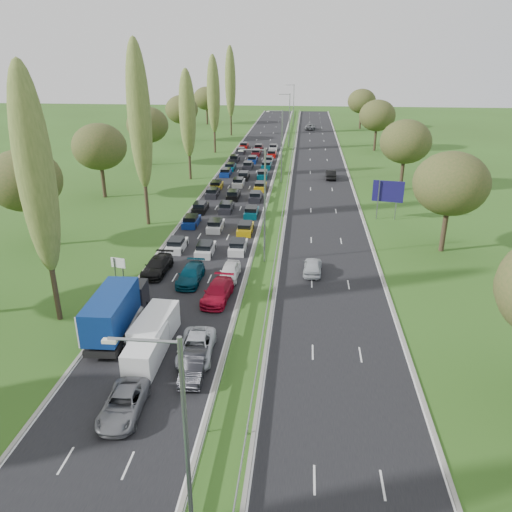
% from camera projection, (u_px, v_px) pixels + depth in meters
% --- Properties ---
extents(ground, '(260.00, 260.00, 0.00)m').
position_uv_depth(ground, '(282.00, 180.00, 87.21)').
color(ground, '#2E5119').
rests_on(ground, ground).
extents(near_carriageway, '(10.50, 215.00, 0.04)m').
position_uv_depth(near_carriageway, '(245.00, 175.00, 90.12)').
color(near_carriageway, black).
rests_on(near_carriageway, ground).
extents(far_carriageway, '(10.50, 215.00, 0.04)m').
position_uv_depth(far_carriageway, '(320.00, 177.00, 88.91)').
color(far_carriageway, black).
rests_on(far_carriageway, ground).
extents(central_reservation, '(2.36, 215.00, 0.32)m').
position_uv_depth(central_reservation, '(282.00, 173.00, 89.31)').
color(central_reservation, gray).
rests_on(central_reservation, ground).
extents(lamp_columns, '(0.18, 140.18, 12.00)m').
position_uv_depth(lamp_columns, '(282.00, 147.00, 83.10)').
color(lamp_columns, gray).
rests_on(lamp_columns, ground).
extents(poplar_row, '(2.80, 127.80, 22.44)m').
position_uv_depth(poplar_row, '(170.00, 113.00, 73.07)').
color(poplar_row, '#2D2116').
rests_on(poplar_row, ground).
extents(woodland_left, '(8.00, 166.00, 11.10)m').
position_uv_depth(woodland_left, '(90.00, 151.00, 70.69)').
color(woodland_left, '#2D2116').
rests_on(woodland_left, ground).
extents(woodland_right, '(8.00, 153.00, 11.10)m').
position_uv_depth(woodland_right, '(416.00, 152.00, 70.26)').
color(woodland_right, '#2D2116').
rests_on(woodland_right, ground).
extents(traffic_queue_fill, '(9.07, 69.50, 0.80)m').
position_uv_depth(traffic_queue_fill, '(242.00, 180.00, 85.05)').
color(traffic_queue_fill, silver).
rests_on(traffic_queue_fill, ground).
extents(near_car_2, '(2.90, 5.80, 1.58)m').
position_uv_depth(near_car_2, '(120.00, 323.00, 39.42)').
color(near_car_2, silver).
rests_on(near_car_2, near_carriageway).
extents(near_car_3, '(2.46, 5.46, 1.55)m').
position_uv_depth(near_car_3, '(157.00, 266.00, 50.00)').
color(near_car_3, black).
rests_on(near_car_3, near_carriageway).
extents(near_car_6, '(2.55, 5.15, 1.41)m').
position_uv_depth(near_car_6, '(123.00, 404.00, 30.45)').
color(near_car_6, slate).
rests_on(near_car_6, near_carriageway).
extents(near_car_7, '(2.19, 5.24, 1.51)m').
position_uv_depth(near_car_7, '(191.00, 275.00, 48.08)').
color(near_car_7, '#043345').
rests_on(near_car_7, near_carriageway).
extents(near_car_9, '(1.80, 4.50, 1.45)m').
position_uv_depth(near_car_9, '(193.00, 366.00, 34.14)').
color(near_car_9, black).
rests_on(near_car_9, near_carriageway).
extents(near_car_10, '(2.74, 5.43, 1.47)m').
position_uv_depth(near_car_10, '(196.00, 347.00, 36.28)').
color(near_car_10, silver).
rests_on(near_car_10, near_carriageway).
extents(near_car_11, '(2.62, 5.55, 1.56)m').
position_uv_depth(near_car_11, '(218.00, 292.00, 44.56)').
color(near_car_11, '#A00923').
rests_on(near_car_11, near_carriageway).
extents(near_car_12, '(1.88, 4.45, 1.50)m').
position_uv_depth(near_car_12, '(230.00, 271.00, 48.88)').
color(near_car_12, white).
rests_on(near_car_12, near_carriageway).
extents(far_car_0, '(1.99, 4.52, 1.51)m').
position_uv_depth(far_car_0, '(313.00, 266.00, 49.99)').
color(far_car_0, '#B8BDC2').
rests_on(far_car_0, far_carriageway).
extents(far_car_1, '(1.69, 4.83, 1.59)m').
position_uv_depth(far_car_1, '(331.00, 174.00, 87.50)').
color(far_car_1, black).
rests_on(far_car_1, far_carriageway).
extents(far_car_2, '(3.09, 5.94, 1.60)m').
position_uv_depth(far_car_2, '(310.00, 127.00, 143.31)').
color(far_car_2, slate).
rests_on(far_car_2, far_carriageway).
extents(blue_lorry, '(2.49, 8.95, 3.78)m').
position_uv_depth(blue_lorry, '(117.00, 311.00, 38.89)').
color(blue_lorry, black).
rests_on(blue_lorry, near_carriageway).
extents(white_van_front, '(2.03, 5.17, 2.08)m').
position_uv_depth(white_van_front, '(147.00, 349.00, 35.54)').
color(white_van_front, silver).
rests_on(white_van_front, near_carriageway).
extents(white_van_rear, '(2.22, 5.66, 2.28)m').
position_uv_depth(white_van_rear, '(156.00, 327.00, 38.12)').
color(white_van_rear, white).
rests_on(white_van_rear, near_carriageway).
extents(info_sign, '(1.49, 0.40, 2.10)m').
position_uv_depth(info_sign, '(118.00, 265.00, 48.75)').
color(info_sign, gray).
rests_on(info_sign, ground).
extents(direction_sign, '(3.95, 0.83, 5.20)m').
position_uv_depth(direction_sign, '(388.00, 193.00, 65.21)').
color(direction_sign, gray).
rests_on(direction_sign, ground).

